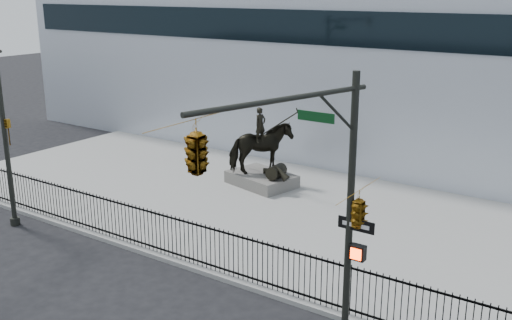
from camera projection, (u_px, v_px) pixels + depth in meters
The scene contains 7 objects.
ground at pixel (143, 274), 19.12m from camera, with size 120.00×120.00×0.00m, color black.
plaza at pixel (264, 208), 24.65m from camera, with size 30.00×12.00×0.15m, color gray.
building at pixel (392, 67), 33.74m from camera, with size 44.00×14.00×9.00m, color silver.
picket_fence at pixel (168, 235), 19.86m from camera, with size 22.10×0.10×1.50m.
statue_plinth at pixel (262, 179), 27.18m from camera, with size 2.93×2.01×0.55m, color #53504C.
equestrian_statue at pixel (263, 149), 26.75m from camera, with size 3.66×2.72×3.18m.
traffic_signal_right at pixel (284, 182), 12.68m from camera, with size 2.17×6.86×7.00m.
Camera 1 is at (12.77, -12.29, 8.81)m, focal length 42.00 mm.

